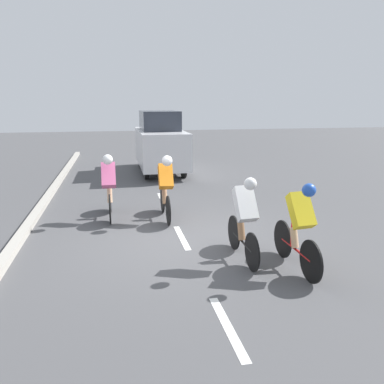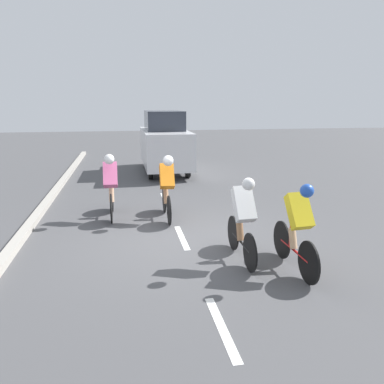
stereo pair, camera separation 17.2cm
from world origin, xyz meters
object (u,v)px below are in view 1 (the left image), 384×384
cyclist_pink (109,184)px  cyclist_white (244,217)px  cyclist_yellow (299,225)px  support_car (160,142)px  cyclist_orange (166,185)px

cyclist_pink → cyclist_white: size_ratio=1.02×
cyclist_white → cyclist_yellow: bearing=143.2°
cyclist_yellow → support_car: (1.08, -9.43, 0.38)m
cyclist_orange → support_car: (-0.64, -6.27, 0.34)m
cyclist_orange → support_car: bearing=-95.9°
cyclist_orange → cyclist_yellow: (-1.73, 3.17, -0.04)m
cyclist_white → cyclist_pink: bearing=-52.5°
cyclist_white → cyclist_orange: bearing=-69.2°
cyclist_pink → support_car: support_car is taller
cyclist_orange → cyclist_white: 2.80m
cyclist_yellow → cyclist_orange: bearing=-61.4°
cyclist_orange → cyclist_pink: 1.33m
cyclist_orange → cyclist_yellow: size_ratio=1.02×
cyclist_orange → cyclist_yellow: cyclist_orange is taller
cyclist_orange → cyclist_yellow: 3.61m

